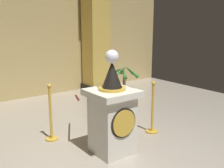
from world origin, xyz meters
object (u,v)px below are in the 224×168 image
Objects in this scene: potted_palm_right at (124,92)px; pedestal_clock at (112,114)px; stanchion_near at (152,115)px; stanchion_far at (51,120)px.

pedestal_clock is at bearing -133.26° from potted_palm_right.
pedestal_clock is at bearing -169.45° from stanchion_near.
stanchion_near is at bearing -26.19° from stanchion_far.
stanchion_near is at bearing -112.54° from potted_palm_right.
pedestal_clock reaches higher than stanchion_near.
pedestal_clock is 1.21m from stanchion_near.
stanchion_far is at bearing 119.31° from pedestal_clock.
potted_palm_right reaches higher than stanchion_far.
stanchion_far is (-1.75, 0.86, 0.01)m from stanchion_near.
pedestal_clock reaches higher than stanchion_far.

